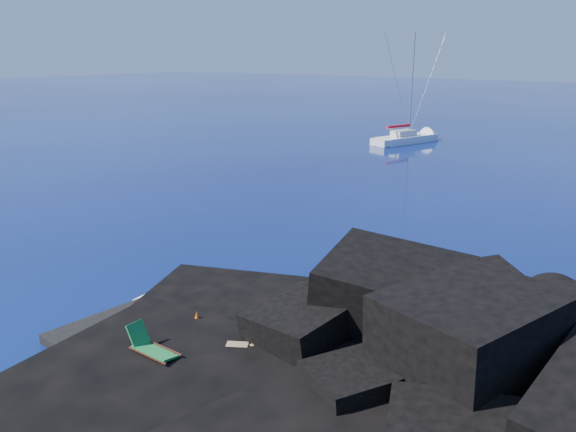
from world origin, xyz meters
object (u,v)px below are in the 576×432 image
at_px(sunbather, 237,347).
at_px(marker_cone, 197,318).
at_px(sailboat, 406,143).
at_px(deck_chair, 155,345).

height_order(sunbather, marker_cone, marker_cone).
bearing_deg(marker_cone, sunbather, -12.97).
xyz_separation_m(sailboat, deck_chair, (14.12, -49.21, 0.98)).
relative_size(sailboat, sunbather, 7.16).
height_order(deck_chair, sunbather, deck_chair).
bearing_deg(sailboat, deck_chair, -56.30).
xyz_separation_m(sailboat, sunbather, (15.85, -47.12, 0.53)).
xyz_separation_m(deck_chair, marker_cone, (-0.78, 2.67, -0.36)).
bearing_deg(sailboat, sunbather, -53.72).
relative_size(deck_chair, marker_cone, 3.41).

